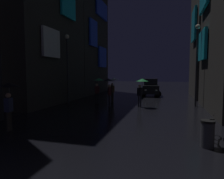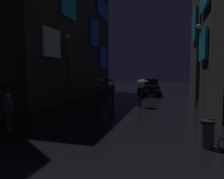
% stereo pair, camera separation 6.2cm
% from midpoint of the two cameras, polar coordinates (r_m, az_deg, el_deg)
% --- Properties ---
extents(building_left_mid, '(4.25, 8.93, 16.76)m').
position_cam_midpoint_polar(building_left_mid, '(19.16, -19.63, 22.24)').
color(building_left_mid, '#33302D').
rests_on(building_left_mid, ground).
extents(building_left_far, '(4.25, 8.39, 16.84)m').
position_cam_midpoint_polar(building_left_far, '(26.54, -8.01, 17.48)').
color(building_left_far, '#33302D').
rests_on(building_left_far, ground).
extents(pedestrian_midstreet_left_black, '(0.90, 0.90, 2.12)m').
position_cam_midpoint_polar(pedestrian_midstreet_left_black, '(9.85, -27.21, -0.79)').
color(pedestrian_midstreet_left_black, '#38332D').
rests_on(pedestrian_midstreet_left_black, ground).
extents(pedestrian_foreground_left_green, '(0.90, 0.90, 2.12)m').
position_cam_midpoint_polar(pedestrian_foreground_left_green, '(16.57, -3.74, 1.72)').
color(pedestrian_foreground_left_green, black).
rests_on(pedestrian_foreground_left_green, ground).
extents(pedestrian_near_crossing_green, '(0.90, 0.90, 2.12)m').
position_cam_midpoint_polar(pedestrian_near_crossing_green, '(14.97, 8.61, 1.36)').
color(pedestrian_near_crossing_green, '#2D2D38').
rests_on(pedestrian_near_crossing_green, ground).
extents(pedestrian_far_right_clear, '(0.90, 0.90, 2.12)m').
position_cam_midpoint_polar(pedestrian_far_right_clear, '(17.26, 0.64, 1.84)').
color(pedestrian_far_right_clear, '#38332D').
rests_on(pedestrian_far_right_clear, ground).
extents(pedestrian_foreground_right_black, '(0.90, 0.90, 2.12)m').
position_cam_midpoint_polar(pedestrian_foreground_right_black, '(15.22, -0.76, 1.47)').
color(pedestrian_foreground_right_black, '#2D2D38').
rests_on(pedestrian_foreground_right_black, ground).
extents(bicycle_parked_at_storefront, '(0.51, 1.78, 0.96)m').
position_cam_midpoint_polar(bicycle_parked_at_storefront, '(8.40, 26.88, -10.53)').
color(bicycle_parked_at_storefront, black).
rests_on(bicycle_parked_at_storefront, ground).
extents(car_distant, '(2.56, 4.29, 1.92)m').
position_cam_midpoint_polar(car_distant, '(23.06, 11.16, 0.62)').
color(car_distant, black).
rests_on(car_distant, ground).
extents(streetlamp_right_far, '(0.36, 0.36, 6.11)m').
position_cam_midpoint_polar(streetlamp_right_far, '(16.29, 23.33, 8.69)').
color(streetlamp_right_far, '#2D2D33').
rests_on(streetlamp_right_far, ground).
extents(streetlamp_left_far, '(0.36, 0.36, 5.65)m').
position_cam_midpoint_polar(streetlamp_left_far, '(16.88, -12.40, 7.97)').
color(streetlamp_left_far, '#2D2D33').
rests_on(streetlamp_left_far, ground).
extents(trash_bin, '(0.46, 0.46, 0.93)m').
position_cam_midpoint_polar(trash_bin, '(7.64, 25.71, -11.35)').
color(trash_bin, '#3F3F47').
rests_on(trash_bin, ground).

